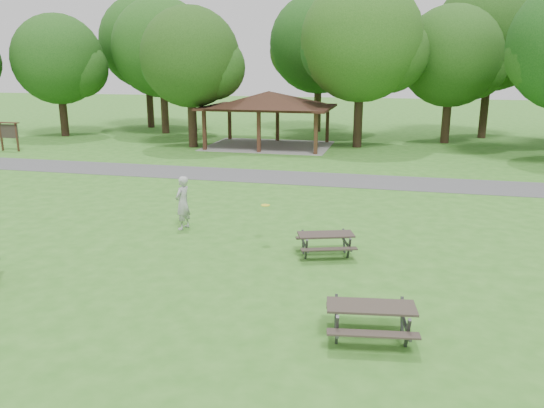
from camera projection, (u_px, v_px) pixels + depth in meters
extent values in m
plane|color=#357621|center=(197.00, 291.00, 13.39)|extent=(160.00, 160.00, 0.00)
cube|color=#4B4B4D|center=(299.00, 178.00, 26.55)|extent=(120.00, 3.20, 0.02)
cube|color=#341C13|center=(204.00, 131.00, 34.81)|extent=(0.22, 0.22, 2.60)
cube|color=#392214|center=(230.00, 122.00, 39.88)|extent=(0.22, 0.22, 2.60)
cube|color=#3E2016|center=(259.00, 132.00, 33.98)|extent=(0.22, 0.22, 2.60)
cube|color=#352313|center=(278.00, 123.00, 39.05)|extent=(0.22, 0.22, 2.60)
cube|color=#3A2315|center=(316.00, 134.00, 33.15)|extent=(0.22, 0.22, 2.60)
cube|color=#312012|center=(327.00, 125.00, 38.22)|extent=(0.22, 0.22, 2.60)
cube|color=black|center=(269.00, 107.00, 36.16)|extent=(8.60, 6.60, 0.16)
pyramid|color=black|center=(269.00, 99.00, 36.01)|extent=(7.01, 7.01, 1.00)
cube|color=gray|center=(269.00, 146.00, 36.84)|extent=(8.40, 6.40, 0.03)
cube|color=#331C12|center=(1.00, 137.00, 34.70)|extent=(0.10, 0.10, 1.80)
cube|color=#361D13|center=(17.00, 138.00, 34.43)|extent=(0.10, 0.10, 1.80)
cube|color=#2B231F|center=(8.00, 131.00, 34.46)|extent=(1.40, 0.06, 0.90)
cube|color=#361D15|center=(7.00, 123.00, 34.32)|extent=(1.60, 0.30, 0.06)
cylinder|color=black|center=(64.00, 115.00, 41.65)|extent=(0.60, 0.60, 3.32)
sphere|color=#184313|center=(58.00, 59.00, 40.57)|extent=(6.80, 6.80, 6.80)
sphere|color=#194413|center=(79.00, 68.00, 40.68)|extent=(4.42, 4.42, 4.42)
sphere|color=#154012|center=(42.00, 66.00, 40.81)|extent=(4.08, 4.08, 4.08)
cylinder|color=#322016|center=(165.00, 110.00, 43.30)|extent=(0.60, 0.60, 3.85)
sphere|color=#1A4714|center=(161.00, 48.00, 42.05)|extent=(7.80, 7.80, 7.80)
sphere|color=#124113|center=(184.00, 58.00, 42.14)|extent=(5.07, 5.07, 5.07)
sphere|color=#144413|center=(143.00, 55.00, 42.37)|extent=(4.68, 4.68, 4.68)
cylinder|color=black|center=(192.00, 121.00, 36.11)|extent=(0.60, 0.60, 3.50)
sphere|color=#1B4112|center=(190.00, 57.00, 35.03)|extent=(6.60, 6.60, 6.60)
sphere|color=#1C4714|center=(213.00, 67.00, 35.14)|extent=(4.29, 4.29, 4.29)
sphere|color=#174A15|center=(171.00, 65.00, 35.26)|extent=(3.96, 3.96, 3.96)
cylinder|color=black|center=(358.00, 118.00, 35.93)|extent=(0.60, 0.60, 4.02)
sphere|color=#214E16|center=(361.00, 40.00, 34.64)|extent=(8.00, 8.00, 8.00)
sphere|color=#1C4513|center=(389.00, 53.00, 34.72)|extent=(5.20, 5.20, 5.20)
sphere|color=#154C16|center=(336.00, 50.00, 34.96)|extent=(4.80, 4.80, 4.80)
cylinder|color=#311F16|center=(446.00, 119.00, 37.95)|extent=(0.60, 0.60, 3.43)
sphere|color=#1B4413|center=(451.00, 56.00, 36.83)|extent=(7.00, 7.00, 7.00)
sphere|color=#1D4714|center=(474.00, 67.00, 36.94)|extent=(4.55, 4.55, 4.55)
sphere|color=#154914|center=(430.00, 64.00, 37.09)|extent=(4.20, 4.20, 4.20)
cylinder|color=black|center=(150.00, 103.00, 47.19)|extent=(0.60, 0.60, 4.38)
sphere|color=#184513|center=(146.00, 42.00, 45.86)|extent=(8.00, 8.00, 8.00)
sphere|color=#154915|center=(168.00, 51.00, 45.95)|extent=(5.20, 5.20, 5.20)
sphere|color=#1C4B15|center=(129.00, 49.00, 46.19)|extent=(4.80, 4.80, 4.80)
cylinder|color=#2F2215|center=(318.00, 107.00, 44.33)|extent=(0.60, 0.60, 4.13)
sphere|color=#154212|center=(319.00, 44.00, 43.03)|extent=(8.00, 8.00, 8.00)
sphere|color=#144313|center=(341.00, 54.00, 43.11)|extent=(5.20, 5.20, 5.20)
sphere|color=#204915|center=(299.00, 51.00, 43.36)|extent=(4.80, 4.80, 4.80)
cylinder|color=black|center=(484.00, 108.00, 40.42)|extent=(0.60, 0.60, 4.55)
sphere|color=#1A4012|center=(492.00, 34.00, 39.03)|extent=(8.40, 8.40, 8.40)
sphere|color=#153F12|center=(517.00, 45.00, 39.10)|extent=(5.46, 5.46, 5.46)
sphere|color=#183F12|center=(467.00, 43.00, 39.38)|extent=(5.04, 5.04, 5.04)
cube|color=#312723|center=(326.00, 234.00, 15.67)|extent=(1.76, 1.13, 0.05)
cube|color=#2D2620|center=(329.00, 249.00, 15.22)|extent=(1.63, 0.74, 0.04)
cube|color=#2F2822|center=(322.00, 237.00, 16.26)|extent=(1.63, 0.74, 0.04)
cube|color=#3A3A3C|center=(306.00, 250.00, 15.37)|extent=(0.16, 0.34, 0.71)
cube|color=#414143|center=(303.00, 242.00, 16.03)|extent=(0.16, 0.34, 0.71)
cube|color=#434346|center=(305.00, 245.00, 15.70)|extent=(0.47, 1.28, 0.05)
cube|color=#39393B|center=(349.00, 248.00, 15.48)|extent=(0.16, 0.34, 0.71)
cube|color=#414143|center=(344.00, 241.00, 16.14)|extent=(0.16, 0.34, 0.71)
cube|color=#3D3C3F|center=(346.00, 244.00, 15.80)|extent=(0.47, 1.28, 0.05)
cube|color=#322A24|center=(371.00, 306.00, 10.86)|extent=(1.90, 0.96, 0.05)
cube|color=#312823|center=(373.00, 334.00, 10.36)|extent=(1.83, 0.51, 0.04)
cube|color=#322924|center=(368.00, 307.00, 11.51)|extent=(1.83, 0.51, 0.04)
cube|color=#424244|center=(337.00, 330.00, 10.65)|extent=(0.11, 0.38, 0.79)
cube|color=#3C3B3E|center=(336.00, 313.00, 11.38)|extent=(0.11, 0.38, 0.79)
cube|color=#454548|center=(336.00, 320.00, 11.01)|extent=(0.26, 1.47, 0.05)
cube|color=#3B3C3E|center=(407.00, 333.00, 10.52)|extent=(0.11, 0.38, 0.79)
cube|color=#434346|center=(402.00, 316.00, 11.25)|extent=(0.11, 0.38, 0.79)
cube|color=#39393B|center=(405.00, 323.00, 10.88)|extent=(0.26, 1.47, 0.05)
cylinder|color=yellow|center=(265.00, 205.00, 16.59)|extent=(0.33, 0.33, 0.02)
imported|color=#A9A9AB|center=(183.00, 203.00, 18.18)|extent=(0.58, 0.76, 1.86)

